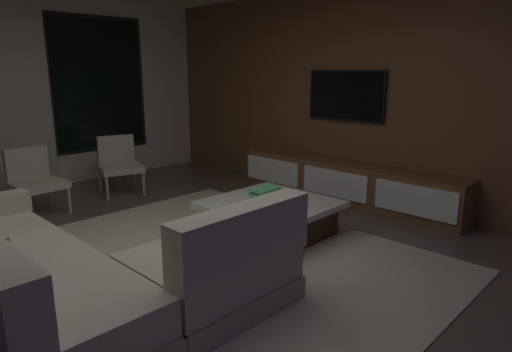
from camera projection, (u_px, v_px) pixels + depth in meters
The scene contains 11 objects.
floor at pixel (170, 273), 3.71m from camera, with size 9.20×9.20×0.00m, color #564C44.
back_wall_with_window at pixel (1, 95), 5.80m from camera, with size 6.60×0.30×2.70m.
media_wall at pixel (367, 96), 5.53m from camera, with size 0.12×7.80×2.70m.
area_rug at pixel (210, 263), 3.89m from camera, with size 3.20×3.80×0.01m, color beige.
sectional_couch at pixel (73, 276), 3.03m from camera, with size 1.98×2.50×0.82m.
coffee_table at pixel (270, 218), 4.52m from camera, with size 1.16×1.16×0.36m.
book_stack_on_coffee_table at pixel (264, 193), 4.56m from camera, with size 0.28×0.21×0.12m.
accent_chair_near_window at pixel (119, 162), 6.07m from camera, with size 0.68×0.70×0.78m.
accent_chair_by_curtain at pixel (34, 178), 5.17m from camera, with size 0.57×0.59×0.78m.
media_console at pixel (347, 184), 5.62m from camera, with size 0.46×3.10×0.52m.
mounted_tv at pixel (346, 95), 5.63m from camera, with size 0.05×1.10×0.64m.
Camera 1 is at (-1.95, -2.90, 1.67)m, focal length 30.90 mm.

